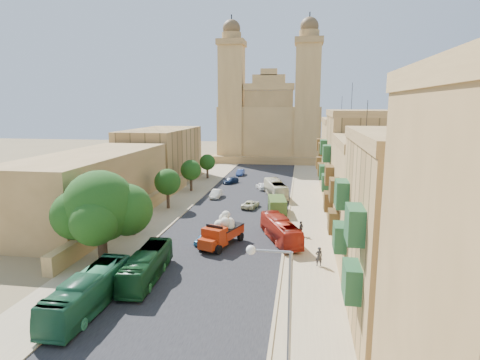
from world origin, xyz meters
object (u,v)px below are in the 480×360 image
(bus_red_east, at_px, (280,230))
(pedestrian_c, at_px, (301,228))
(street_tree_c, at_px, (191,170))
(olive_pickup, at_px, (277,206))
(street_tree_d, at_px, (207,162))
(bus_cream_east, at_px, (276,189))
(church, at_px, (270,124))
(ficus_tree, at_px, (101,209))
(streetlamp, at_px, (279,310))
(car_blue_a, at_px, (205,238))
(car_blue_b, at_px, (240,172))
(street_tree_a, at_px, (132,205))
(street_tree_b, at_px, (168,182))
(car_white_a, at_px, (216,194))
(car_dkblue, at_px, (231,181))
(car_white_b, at_px, (262,186))
(bus_green_south, at_px, (89,292))
(bus_green_north, at_px, (147,265))
(red_truck, at_px, (221,231))
(pedestrian_a, at_px, (319,256))
(car_cream, at_px, (251,204))

(bus_red_east, distance_m, pedestrian_c, 3.05)
(street_tree_c, bearing_deg, olive_pickup, -38.34)
(street_tree_d, relative_size, bus_red_east, 0.54)
(bus_red_east, bearing_deg, bus_cream_east, -105.82)
(church, xyz_separation_m, pedestrian_c, (8.68, -64.08, -8.66))
(ficus_tree, bearing_deg, street_tree_c, 91.03)
(streetlamp, height_order, olive_pickup, streetlamp)
(street_tree_d, bearing_deg, car_blue_a, -76.94)
(pedestrian_c, bearing_deg, bus_red_east, -21.94)
(street_tree_d, bearing_deg, car_blue_b, 37.06)
(church, distance_m, street_tree_a, 67.63)
(street_tree_b, xyz_separation_m, bus_red_east, (16.50, -11.56, -2.55))
(car_white_a, bearing_deg, car_blue_a, -77.90)
(car_blue_b, distance_m, pedestrian_c, 40.04)
(car_white_a, bearing_deg, olive_pickup, -34.35)
(car_dkblue, distance_m, car_white_b, 7.71)
(bus_green_south, distance_m, bus_red_east, 21.11)
(bus_green_north, height_order, car_white_a, bus_green_north)
(red_truck, bearing_deg, street_tree_c, 112.09)
(olive_pickup, relative_size, bus_green_south, 0.55)
(street_tree_a, xyz_separation_m, bus_cream_east, (14.55, 21.71, -2.22))
(street_tree_b, relative_size, pedestrian_c, 3.32)
(olive_pickup, distance_m, car_blue_a, 14.85)
(street_tree_c, distance_m, olive_pickup, 19.84)
(car_blue_b, bearing_deg, car_blue_a, -85.43)
(car_blue_b, bearing_deg, church, 82.04)
(red_truck, height_order, pedestrian_a, red_truck)
(bus_red_east, xyz_separation_m, pedestrian_c, (2.18, 2.09, -0.39))
(bus_green_north, relative_size, car_white_a, 2.30)
(car_cream, distance_m, car_white_b, 12.94)
(ficus_tree, distance_m, car_white_b, 36.95)
(street_tree_d, bearing_deg, bus_green_south, -85.83)
(car_cream, relative_size, pedestrian_c, 2.28)
(church, relative_size, pedestrian_c, 21.30)
(bus_red_east, bearing_deg, church, -105.45)
(olive_pickup, height_order, bus_green_south, bus_green_south)
(bus_green_south, relative_size, car_blue_b, 2.58)
(car_white_a, bearing_deg, car_cream, -38.68)
(ficus_tree, bearing_deg, car_dkblue, 82.80)
(bus_green_south, height_order, car_cream, bus_green_south)
(bus_green_south, bearing_deg, street_tree_c, 95.91)
(car_blue_a, xyz_separation_m, car_blue_b, (-2.73, 41.92, 0.05))
(streetlamp, bearing_deg, car_blue_a, 111.83)
(car_white_a, distance_m, car_blue_b, 21.00)
(bus_green_south, xyz_separation_m, car_dkblue, (1.73, 47.91, -0.80))
(car_blue_a, xyz_separation_m, car_dkblue, (-3.12, 32.89, -0.03))
(olive_pickup, relative_size, bus_cream_east, 0.57)
(red_truck, relative_size, car_white_a, 1.65)
(street_tree_b, bearing_deg, ficus_tree, -88.35)
(street_tree_a, bearing_deg, pedestrian_c, 7.71)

